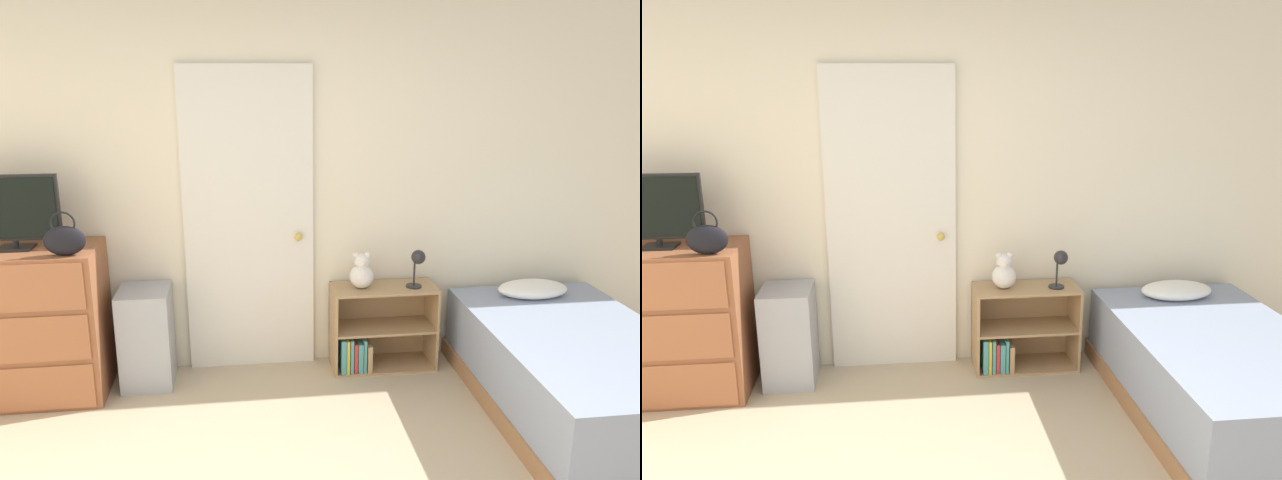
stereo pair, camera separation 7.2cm
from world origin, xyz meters
TOP-DOWN VIEW (x-y plane):
  - wall_back at (0.00, 2.15)m, footprint 10.00×0.06m
  - door_closed at (-0.25, 2.10)m, footprint 0.88×0.09m
  - dresser at (-1.68, 1.84)m, footprint 0.94×0.53m
  - tv at (-1.69, 1.84)m, footprint 0.57×0.16m
  - handbag at (-1.35, 1.66)m, footprint 0.24×0.09m
  - storage_bin at (-0.96, 1.91)m, footprint 0.33×0.37m
  - bookshelf at (0.60, 1.94)m, footprint 0.73×0.32m
  - teddy_bear at (0.50, 1.94)m, footprint 0.17×0.17m
  - desk_lamp at (0.88, 1.90)m, footprint 0.12×0.12m
  - bed at (1.71, 1.19)m, footprint 1.10×1.83m

SIDE VIEW (x-z plane):
  - bookshelf at x=0.60m, z-range -0.05..0.55m
  - bed at x=1.71m, z-range -0.05..0.58m
  - storage_bin at x=-0.96m, z-range 0.00..0.66m
  - dresser at x=-1.68m, z-range 0.00..0.99m
  - teddy_bear at x=0.50m, z-range 0.58..0.83m
  - desk_lamp at x=0.88m, z-range 0.65..0.92m
  - door_closed at x=-0.25m, z-range 0.00..2.09m
  - handbag at x=-1.35m, z-range 0.95..1.22m
  - tv at x=-1.69m, z-range 1.00..1.46m
  - wall_back at x=0.00m, z-range 0.00..2.55m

